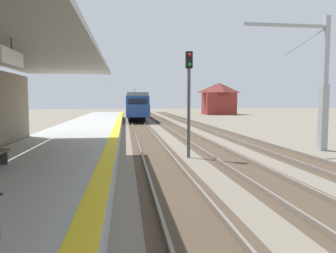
# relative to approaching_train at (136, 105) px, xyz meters

# --- Properties ---
(station_platform) EXTENTS (5.00, 80.00, 0.91)m
(station_platform) POSITION_rel_approaching_train_xyz_m (-4.40, -34.61, -1.73)
(station_platform) COLOR #A8A8A3
(station_platform) RESTS_ON ground
(track_pair_nearest_platform) EXTENTS (2.34, 120.00, 0.16)m
(track_pair_nearest_platform) POSITION_rel_approaching_train_xyz_m (-0.00, -30.61, -2.13)
(track_pair_nearest_platform) COLOR #4C3D2D
(track_pair_nearest_platform) RESTS_ON ground
(track_pair_middle) EXTENTS (2.34, 120.00, 0.16)m
(track_pair_middle) POSITION_rel_approaching_train_xyz_m (3.40, -30.61, -2.13)
(track_pair_middle) COLOR #4C3D2D
(track_pair_middle) RESTS_ON ground
(track_pair_far_side) EXTENTS (2.34, 120.00, 0.16)m
(track_pair_far_side) POSITION_rel_approaching_train_xyz_m (6.80, -30.61, -2.13)
(track_pair_far_side) COLOR #4C3D2D
(track_pair_far_side) RESTS_ON ground
(approaching_train) EXTENTS (2.93, 19.60, 4.76)m
(approaching_train) POSITION_rel_approaching_train_xyz_m (0.00, 0.00, 0.00)
(approaching_train) COLOR navy
(approaching_train) RESTS_ON ground
(rail_signal_post) EXTENTS (0.32, 0.34, 5.20)m
(rail_signal_post) POSITION_rel_approaching_train_xyz_m (1.56, -32.16, 1.02)
(rail_signal_post) COLOR #4C4C4C
(rail_signal_post) RESTS_ON ground
(catenary_pylon_far_side) EXTENTS (5.00, 0.40, 7.50)m
(catenary_pylon_far_side) POSITION_rel_approaching_train_xyz_m (9.24, -30.97, 1.43)
(catenary_pylon_far_side) COLOR #9EA3A8
(catenary_pylon_far_side) RESTS_ON ground
(distant_trackside_house) EXTENTS (6.60, 5.28, 6.40)m
(distant_trackside_house) POSITION_rel_approaching_train_xyz_m (17.28, 14.24, 1.16)
(distant_trackside_house) COLOR maroon
(distant_trackside_house) RESTS_ON ground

